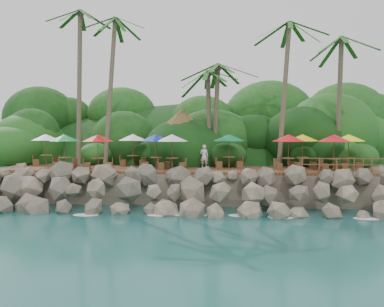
# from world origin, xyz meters

# --- Properties ---
(ground) EXTENTS (140.00, 140.00, 0.00)m
(ground) POSITION_xyz_m (0.00, 0.00, 0.00)
(ground) COLOR #19514F
(ground) RESTS_ON ground
(land_base) EXTENTS (32.00, 25.20, 2.10)m
(land_base) POSITION_xyz_m (0.00, 16.00, 1.05)
(land_base) COLOR gray
(land_base) RESTS_ON ground
(jungle_hill) EXTENTS (44.80, 28.00, 15.40)m
(jungle_hill) POSITION_xyz_m (0.00, 23.50, 0.00)
(jungle_hill) COLOR #143811
(jungle_hill) RESTS_ON ground
(seawall) EXTENTS (29.00, 4.00, 2.30)m
(seawall) POSITION_xyz_m (0.00, 2.00, 1.15)
(seawall) COLOR gray
(seawall) RESTS_ON ground
(terrace) EXTENTS (26.00, 5.00, 0.20)m
(terrace) POSITION_xyz_m (0.00, 6.00, 2.20)
(terrace) COLOR brown
(terrace) RESTS_ON land_base
(jungle_foliage) EXTENTS (44.00, 16.00, 12.00)m
(jungle_foliage) POSITION_xyz_m (0.00, 15.00, 0.00)
(jungle_foliage) COLOR #143811
(jungle_foliage) RESTS_ON ground
(foam_line) EXTENTS (25.20, 0.80, 0.06)m
(foam_line) POSITION_xyz_m (0.00, 0.30, 0.03)
(foam_line) COLOR white
(foam_line) RESTS_ON ground
(palms) EXTENTS (26.29, 7.12, 13.64)m
(palms) POSITION_xyz_m (0.73, 8.82, 12.41)
(palms) COLOR brown
(palms) RESTS_ON ground
(palapa) EXTENTS (4.93, 4.93, 4.60)m
(palapa) POSITION_xyz_m (-1.24, 10.07, 5.79)
(palapa) COLOR brown
(palapa) RESTS_ON ground
(dining_clusters) EXTENTS (25.31, 5.51, 2.50)m
(dining_clusters) POSITION_xyz_m (0.23, 5.98, 4.38)
(dining_clusters) COLOR brown
(dining_clusters) RESTS_ON terrace
(railing) EXTENTS (6.10, 0.10, 1.00)m
(railing) POSITION_xyz_m (10.21, 3.65, 2.91)
(railing) COLOR brown
(railing) RESTS_ON terrace
(waiter) EXTENTS (0.68, 0.49, 1.72)m
(waiter) POSITION_xyz_m (0.85, 6.68, 3.16)
(waiter) COLOR silver
(waiter) RESTS_ON terrace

